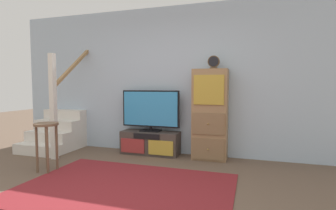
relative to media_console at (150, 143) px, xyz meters
The scene contains 9 objects.
ground_plane 2.22m from the media_console, 82.21° to the right, with size 20.00×20.00×0.00m, color brown.
back_wall 1.21m from the media_console, 41.71° to the left, with size 6.40×0.12×2.70m, color #A8BCD1.
area_rug 1.63m from the media_console, 79.33° to the right, with size 2.60×1.80×0.01m, color maroon.
media_console is the anchor object (origin of this frame).
television 0.61m from the media_console, 90.00° to the left, with size 1.09×0.22×0.75m.
side_cabinet 1.22m from the media_console, ahead, with size 0.58×0.38×1.54m.
desk_clock 1.84m from the media_console, ahead, with size 0.20×0.08×0.22m.
staircase 1.94m from the media_console, behind, with size 1.00×1.36×2.20m.
bar_stool_near 1.77m from the media_console, 128.31° to the right, with size 0.34×0.34×0.71m.
Camera 1 is at (1.45, -2.20, 1.25)m, focal length 27.87 mm.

